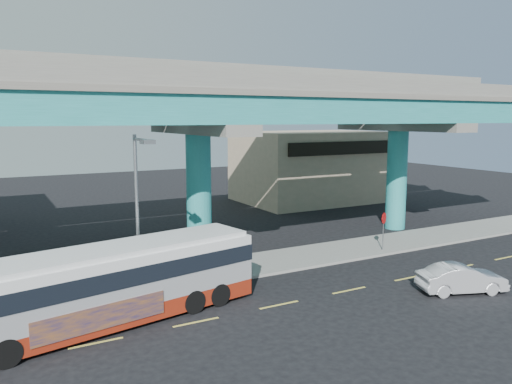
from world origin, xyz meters
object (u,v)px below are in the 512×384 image
stop_sign (384,223)px  sedan (462,279)px  transit_bus (113,282)px  street_lamp (140,192)px

stop_sign → sedan: bearing=-106.7°
sedan → stop_sign: 7.59m
sedan → stop_sign: bearing=6.8°
transit_bus → street_lamp: (1.84, 2.22, 3.25)m
sedan → stop_sign: (1.78, 7.29, 1.17)m
transit_bus → sedan: bearing=-26.6°
sedan → street_lamp: size_ratio=0.59×
sedan → street_lamp: street_lamp is taller
transit_bus → stop_sign: 17.53m
stop_sign → transit_bus: bearing=-173.3°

